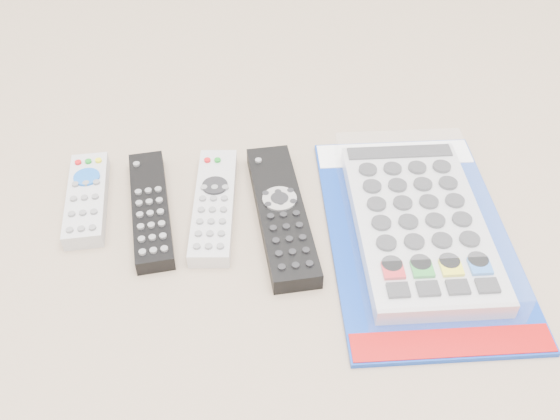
{
  "coord_description": "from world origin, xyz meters",
  "views": [
    {
      "loc": [
        0.02,
        -0.57,
        0.57
      ],
      "look_at": [
        0.05,
        0.0,
        0.01
      ],
      "focal_mm": 40.0,
      "sensor_mm": 36.0,
      "label": 1
    }
  ],
  "objects_px": {
    "remote_slim_black": "(151,208)",
    "remote_silver_dvd": "(214,205)",
    "jumbo_remote_packaged": "(419,221)",
    "remote_small_grey": "(87,198)",
    "remote_large_black": "(281,213)"
  },
  "relations": [
    {
      "from": "remote_slim_black",
      "to": "remote_large_black",
      "type": "distance_m",
      "value": 0.17
    },
    {
      "from": "remote_slim_black",
      "to": "jumbo_remote_packaged",
      "type": "relative_size",
      "value": 0.57
    },
    {
      "from": "remote_large_black",
      "to": "remote_small_grey",
      "type": "bearing_deg",
      "value": 164.29
    },
    {
      "from": "remote_small_grey",
      "to": "remote_silver_dvd",
      "type": "xyz_separation_m",
      "value": [
        0.17,
        -0.02,
        -0.0
      ]
    },
    {
      "from": "remote_small_grey",
      "to": "jumbo_remote_packaged",
      "type": "distance_m",
      "value": 0.43
    },
    {
      "from": "remote_slim_black",
      "to": "remote_large_black",
      "type": "relative_size",
      "value": 0.85
    },
    {
      "from": "remote_slim_black",
      "to": "jumbo_remote_packaged",
      "type": "xyz_separation_m",
      "value": [
        0.34,
        -0.05,
        0.01
      ]
    },
    {
      "from": "jumbo_remote_packaged",
      "to": "remote_small_grey",
      "type": "bearing_deg",
      "value": 169.39
    },
    {
      "from": "remote_small_grey",
      "to": "remote_large_black",
      "type": "height_order",
      "value": "remote_large_black"
    },
    {
      "from": "remote_small_grey",
      "to": "remote_large_black",
      "type": "xyz_separation_m",
      "value": [
        0.25,
        -0.04,
        0.0
      ]
    },
    {
      "from": "remote_small_grey",
      "to": "jumbo_remote_packaged",
      "type": "relative_size",
      "value": 0.45
    },
    {
      "from": "remote_slim_black",
      "to": "remote_silver_dvd",
      "type": "bearing_deg",
      "value": -6.81
    },
    {
      "from": "remote_small_grey",
      "to": "remote_silver_dvd",
      "type": "bearing_deg",
      "value": -12.51
    },
    {
      "from": "remote_slim_black",
      "to": "remote_silver_dvd",
      "type": "relative_size",
      "value": 1.04
    },
    {
      "from": "remote_small_grey",
      "to": "jumbo_remote_packaged",
      "type": "xyz_separation_m",
      "value": [
        0.42,
        -0.07,
        0.01
      ]
    }
  ]
}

